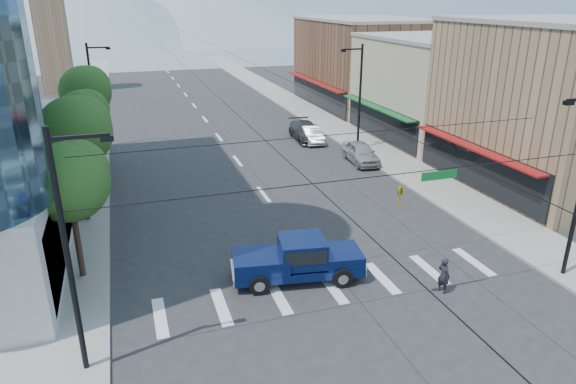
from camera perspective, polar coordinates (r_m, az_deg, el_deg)
name	(u,v)px	position (r m, az deg, el deg)	size (l,w,h in m)	color
ground	(349,303)	(23.22, 6.81, -12.20)	(160.00, 160.00, 0.00)	#28282B
sidewalk_left	(89,123)	(58.96, -21.19, 7.20)	(4.00, 120.00, 0.15)	gray
sidewalk_right	(302,108)	(62.35, 1.55, 9.28)	(4.00, 120.00, 0.15)	gray
shop_near	(558,107)	(40.28, 27.80, 8.33)	(12.00, 14.00, 11.00)	#8C6B4C
shop_mid	(440,89)	(51.03, 16.51, 10.90)	(12.00, 14.00, 9.00)	tan
shop_far	(364,64)	(64.66, 8.49, 13.91)	(12.00, 18.00, 10.00)	brown
clock_tower	(49,12)	(79.93, -25.06, 17.64)	(4.80, 4.80, 20.40)	#8C6B4C
mountain_left	(86,3)	(167.64, -21.54, 18.99)	(80.00, 80.00, 22.00)	gray
mountain_right	(202,8)	(179.83, -9.52, 19.48)	(90.00, 90.00, 18.00)	gray
tree_near	(71,179)	(24.93, -22.96, 1.37)	(3.65, 3.64, 6.71)	black
tree_midnear	(78,130)	(31.50, -22.35, 6.44)	(4.09, 4.09, 7.52)	black
tree_midfar	(84,115)	(38.45, -21.70, 7.99)	(3.65, 3.64, 6.71)	black
tree_far	(87,90)	(45.22, -21.44, 10.55)	(4.09, 4.09, 7.52)	black
signal_rig	(369,215)	(20.31, 9.03, -2.50)	(21.80, 0.20, 9.00)	black
lamp_pole_nw	(94,91)	(48.17, -20.73, 10.40)	(2.00, 0.25, 9.00)	black
lamp_pole_ne	(359,93)	(44.60, 7.86, 10.79)	(2.00, 0.25, 9.00)	black
pickup_truck	(297,258)	(24.32, 0.99, -7.40)	(6.45, 3.14, 2.10)	#081440
pedestrian	(444,275)	(24.47, 16.92, -8.85)	(0.62, 0.41, 1.70)	black
parked_car_near	(361,153)	(41.92, 8.09, 4.35)	(1.95, 4.85, 1.65)	#A3A4A8
parked_car_mid	(311,134)	(47.62, 2.55, 6.42)	(1.55, 4.46, 1.47)	#BEBEBE
parked_car_far	(306,131)	(48.38, 1.99, 6.76)	(2.29, 5.63, 1.63)	#333336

